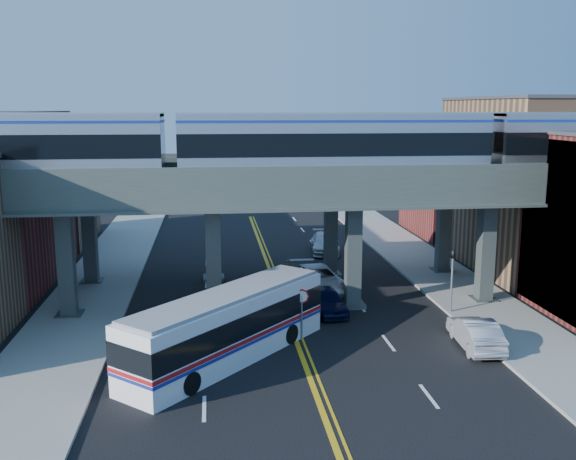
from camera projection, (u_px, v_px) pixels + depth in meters
name	position (u px, v px, depth m)	size (l,w,h in m)	color
ground	(304.00, 363.00, 29.21)	(120.00, 120.00, 0.00)	black
sidewalk_west	(86.00, 305.00, 37.59)	(5.00, 70.00, 0.16)	gray
sidewalk_east	(462.00, 291.00, 40.30)	(5.00, 70.00, 0.16)	gray
building_west_c	(40.00, 196.00, 54.55)	(8.00, 10.00, 8.00)	#856145
building_east_b	(528.00, 185.00, 45.86)	(8.00, 14.00, 12.00)	#856145
building_east_c	(458.00, 184.00, 58.82)	(8.00, 10.00, 9.00)	maroon
mural_panel	(565.00, 236.00, 33.93)	(0.10, 9.50, 9.50)	teal
elevated_viaduct_near	(284.00, 198.00, 35.79)	(52.00, 3.60, 7.40)	#394241
elevated_viaduct_far	(272.00, 184.00, 42.62)	(52.00, 3.60, 7.40)	#394241
transit_train	(333.00, 144.00, 35.55)	(52.64, 3.30, 3.86)	black
stop_sign	(302.00, 306.00, 31.84)	(0.76, 0.09, 2.63)	slate
traffic_signal	(452.00, 274.00, 35.71)	(0.15, 0.18, 4.10)	slate
transit_bus	(228.00, 327.00, 29.39)	(9.83, 10.46, 3.03)	white
car_lane_a	(327.00, 300.00, 36.27)	(1.69, 4.20, 1.43)	black
car_lane_b	(303.00, 274.00, 41.86)	(1.66, 4.75, 1.56)	#2A2A2C
car_lane_c	(318.00, 280.00, 40.21)	(2.73, 5.91, 1.64)	white
car_lane_d	(325.00, 243.00, 51.40)	(2.13, 5.23, 1.52)	silver
car_parked_curb	(475.00, 333.00, 30.98)	(1.58, 4.54, 1.49)	#A7A8AC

